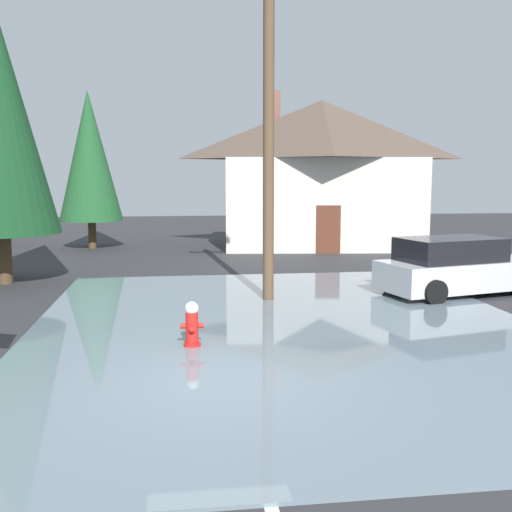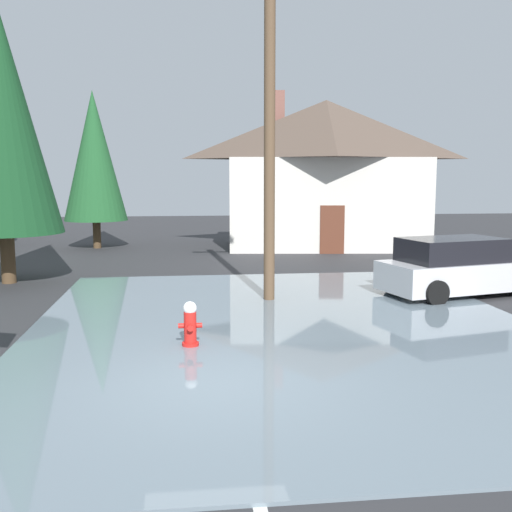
{
  "view_description": "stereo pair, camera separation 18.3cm",
  "coord_description": "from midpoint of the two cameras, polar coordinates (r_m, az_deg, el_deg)",
  "views": [
    {
      "loc": [
        -0.69,
        -8.85,
        3.18
      ],
      "look_at": [
        1.11,
        4.41,
        1.39
      ],
      "focal_mm": 41.98,
      "sensor_mm": 36.0,
      "label": 1
    },
    {
      "loc": [
        -0.5,
        -8.87,
        3.18
      ],
      "look_at": [
        1.11,
        4.41,
        1.39
      ],
      "focal_mm": 41.98,
      "sensor_mm": 36.0,
      "label": 2
    }
  ],
  "objects": [
    {
      "name": "pine_tree_mid_left",
      "position": [
        27.46,
        -15.77,
        9.14
      ],
      "size": [
        2.76,
        2.76,
        6.89
      ],
      "color": "#4C3823",
      "rests_on": "ground"
    },
    {
      "name": "utility_pole",
      "position": [
        15.16,
        0.85,
        12.92
      ],
      "size": [
        1.6,
        0.28,
        8.82
      ],
      "color": "brown",
      "rests_on": "ground"
    },
    {
      "name": "flood_puddle",
      "position": [
        12.71,
        2.51,
        -6.78
      ],
      "size": [
        10.65,
        13.53,
        0.05
      ],
      "primitive_type": "cube",
      "color": "slate",
      "rests_on": "ground"
    },
    {
      "name": "fire_hydrant",
      "position": [
        11.24,
        -6.59,
        -6.59
      ],
      "size": [
        0.44,
        0.38,
        0.88
      ],
      "color": "red",
      "rests_on": "ground"
    },
    {
      "name": "house",
      "position": [
        27.32,
        6.02,
        8.01
      ],
      "size": [
        9.7,
        6.56,
        7.05
      ],
      "color": "beige",
      "rests_on": "ground"
    },
    {
      "name": "parked_car",
      "position": [
        16.97,
        18.31,
        -1.03
      ],
      "size": [
        4.7,
        2.81,
        1.56
      ],
      "color": "silver",
      "rests_on": "ground"
    },
    {
      "name": "ground_plane",
      "position": [
        9.45,
        -3.73,
        -12.4
      ],
      "size": [
        80.0,
        80.0,
        0.1
      ],
      "primitive_type": "cube",
      "color": "#2D2D30"
    },
    {
      "name": "lane_stop_bar",
      "position": [
        7.52,
        4.55,
        -17.4
      ],
      "size": [
        3.08,
        0.46,
        0.01
      ],
      "primitive_type": "cube",
      "rotation": [
        0.0,
        0.0,
        0.05
      ],
      "color": "silver",
      "rests_on": "ground"
    }
  ]
}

